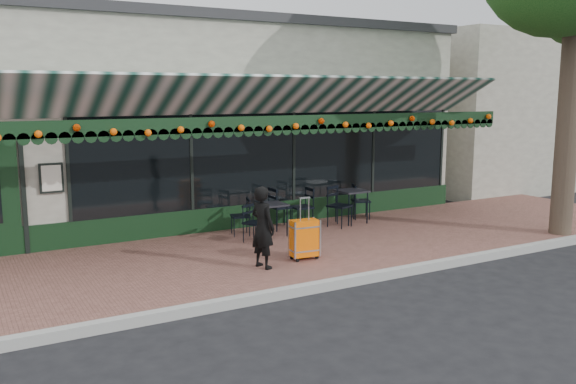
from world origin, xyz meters
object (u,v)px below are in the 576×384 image
chair_b_left (240,216)px  chair_b_front (254,223)px  chair_a_left (302,208)px  chair_a_right (361,201)px  cafe_table_b (272,207)px  chair_a_front (340,206)px  chair_b_right (281,207)px  woman (263,227)px  suitcase (304,239)px  cafe_table_a (352,193)px

chair_b_left → chair_b_front: size_ratio=1.03×
chair_a_left → chair_a_right: chair_a_left is taller
chair_a_right → chair_b_front: (-3.15, -0.82, -0.03)m
chair_b_left → cafe_table_b: bearing=73.2°
chair_a_front → chair_b_right: 1.28m
chair_a_left → chair_b_right: bearing=-114.7°
woman → suitcase: 0.93m
cafe_table_a → chair_b_left: chair_b_left is taller
chair_a_left → cafe_table_a: bearing=87.9°
cafe_table_a → chair_a_front: 0.56m
cafe_table_a → chair_a_left: bearing=174.3°
woman → chair_a_right: bearing=-72.2°
cafe_table_b → chair_b_front: bearing=-148.6°
suitcase → chair_b_right: bearing=76.0°
chair_b_front → chair_a_right: bearing=-9.1°
chair_b_front → suitcase: bearing=-105.7°
woman → chair_b_front: 1.78m
suitcase → chair_a_left: bearing=65.9°
cafe_table_b → chair_b_front: chair_b_front is taller
woman → chair_b_left: (0.67, 2.33, -0.30)m
suitcase → chair_b_left: 2.23m
woman → chair_a_right: woman is taller
cafe_table_b → chair_b_front: (-0.58, -0.36, -0.22)m
woman → chair_a_left: (2.12, 2.31, -0.25)m
suitcase → cafe_table_b: bearing=84.6°
cafe_table_a → chair_b_left: bearing=177.1°
chair_b_right → chair_a_front: bearing=-114.1°
chair_a_right → chair_b_right: (-2.08, 0.07, 0.04)m
suitcase → chair_b_right: (0.86, 2.43, 0.08)m
cafe_table_a → chair_b_right: 1.67m
chair_a_front → chair_b_left: bearing=149.9°
cafe_table_a → chair_b_front: chair_b_front is taller
chair_a_front → chair_a_left: bearing=135.0°
chair_b_right → suitcase: bearing=161.9°
woman → chair_b_right: size_ratio=1.54×
chair_a_front → chair_a_right: bearing=6.3°
chair_a_front → chair_b_front: chair_a_front is taller
cafe_table_a → suitcase: bearing=-139.9°
suitcase → chair_a_right: size_ratio=1.34×
woman → chair_a_front: size_ratio=1.53×
chair_b_right → woman: bearing=147.1°
woman → chair_a_right: size_ratio=1.69×
woman → suitcase: (0.87, 0.10, -0.32)m
cafe_table_b → chair_b_left: (-0.56, 0.34, -0.20)m
cafe_table_b → chair_a_left: chair_a_left is taller
chair_a_right → chair_b_front: bearing=127.3°
woman → chair_a_left: size_ratio=1.57×
cafe_table_b → chair_a_front: 1.66m
suitcase → chair_a_right: (2.93, 2.35, 0.04)m
chair_b_right → chair_b_left: bearing=102.2°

